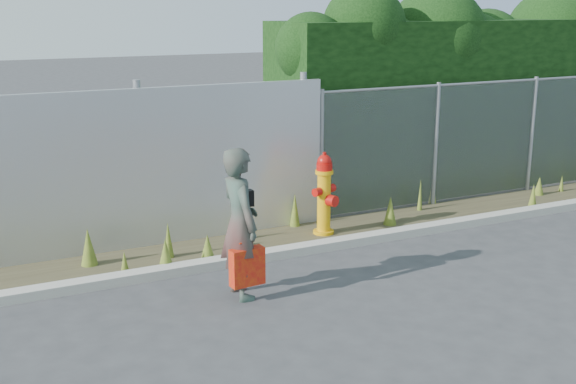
# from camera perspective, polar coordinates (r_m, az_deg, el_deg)

# --- Properties ---
(ground) EXTENTS (80.00, 80.00, 0.00)m
(ground) POSITION_cam_1_polar(r_m,az_deg,el_deg) (8.31, 6.20, -8.67)
(ground) COLOR #363739
(ground) RESTS_ON ground
(curb) EXTENTS (16.00, 0.22, 0.12)m
(curb) POSITION_cam_1_polar(r_m,az_deg,el_deg) (9.74, 0.55, -4.62)
(curb) COLOR #ABA69A
(curb) RESTS_ON ground
(weed_strip) EXTENTS (16.00, 1.30, 0.54)m
(weed_strip) POSITION_cam_1_polar(r_m,az_deg,el_deg) (10.03, -3.62, -3.69)
(weed_strip) COLOR #413925
(weed_strip) RESTS_ON ground
(corrugated_fence) EXTENTS (8.50, 0.21, 2.30)m
(corrugated_fence) POSITION_cam_1_polar(r_m,az_deg,el_deg) (9.71, -20.20, 0.80)
(corrugated_fence) COLOR #B3B5BB
(corrugated_fence) RESTS_ON ground
(chainlink_fence) EXTENTS (6.50, 0.07, 2.05)m
(chainlink_fence) POSITION_cam_1_polar(r_m,az_deg,el_deg) (12.81, 15.33, 4.04)
(chainlink_fence) COLOR gray
(chainlink_fence) RESTS_ON ground
(hedge) EXTENTS (7.48, 1.99, 3.60)m
(hedge) POSITION_cam_1_polar(r_m,az_deg,el_deg) (13.68, 13.89, 8.77)
(hedge) COLOR black
(hedge) RESTS_ON ground
(fire_hydrant) EXTENTS (0.41, 0.37, 1.23)m
(fire_hydrant) POSITION_cam_1_polar(r_m,az_deg,el_deg) (10.42, 2.88, -0.26)
(fire_hydrant) COLOR #E7A40C
(fire_hydrant) RESTS_ON ground
(woman) EXTENTS (0.42, 0.64, 1.75)m
(woman) POSITION_cam_1_polar(r_m,az_deg,el_deg) (8.17, -3.82, -2.49)
(woman) COLOR #106A56
(woman) RESTS_ON ground
(red_tote_bag) EXTENTS (0.39, 0.14, 0.51)m
(red_tote_bag) POSITION_cam_1_polar(r_m,az_deg,el_deg) (8.16, -3.25, -5.91)
(red_tote_bag) COLOR #B50A10
(black_shoulder_bag) EXTENTS (0.25, 0.11, 0.19)m
(black_shoulder_bag) POSITION_cam_1_polar(r_m,az_deg,el_deg) (8.31, -3.62, -0.54)
(black_shoulder_bag) COLOR black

